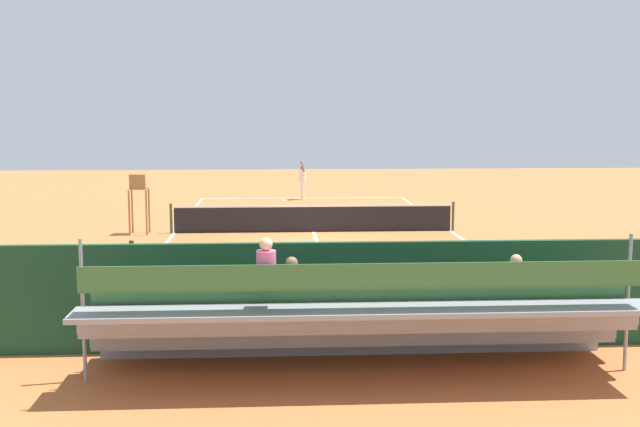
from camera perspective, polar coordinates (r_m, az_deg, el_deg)
ground_plane at (r=28.39m, az=-0.47°, el=-1.34°), size 60.00×60.00×0.00m
court_line_markings at (r=28.43m, az=-0.48°, el=-1.33°), size 10.10×22.20×0.01m
tennis_net at (r=28.32m, az=-0.47°, el=-0.34°), size 10.30×0.10×1.07m
backdrop_wall at (r=14.49m, az=2.32°, el=-5.98°), size 18.00×0.16×2.00m
bleacher_stand at (r=13.22m, az=3.02°, el=-7.70°), size 9.06×2.40×2.48m
umpire_chair at (r=28.44m, az=-13.04°, el=1.15°), size 0.67×0.67×2.14m
courtside_bench at (r=15.95m, az=14.07°, el=-6.57°), size 1.80×0.40×0.93m
equipment_bag at (r=15.56m, az=9.09°, el=-8.23°), size 0.90×0.36×0.36m
tennis_player at (r=38.60m, az=-1.28°, el=2.53°), size 0.37×0.53×1.93m
tennis_racket at (r=38.18m, az=-2.58°, el=0.96°), size 0.58×0.40×0.03m
tennis_ball_near at (r=36.81m, az=-1.39°, el=0.75°), size 0.07×0.07×0.07m
line_judge at (r=15.37m, az=-13.86°, el=-5.35°), size 0.37×0.54×1.93m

